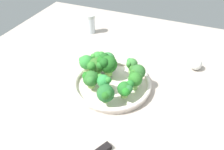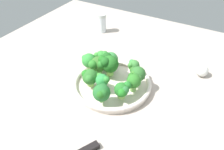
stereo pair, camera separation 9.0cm
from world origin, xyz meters
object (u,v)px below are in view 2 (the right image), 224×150
object	(u,v)px
broccoli_floret_6	(109,59)
bowl	(112,84)
broccoli_floret_7	(137,74)
broccoli_floret_0	(133,66)
broccoli_floret_4	(102,80)
pepper_shaker	(102,23)
broccoli_floret_2	(123,90)
garlic_bulb	(202,71)
broccoli_floret_10	(134,81)
broccoli_floret_5	(90,77)
broccoli_floret_1	(108,63)
broccoli_floret_3	(89,60)
broccoli_floret_8	(101,57)
broccoli_floret_9	(97,65)
broccoli_floret_11	(102,93)

from	to	relation	value
broccoli_floret_6	bowl	bearing A→B (deg)	36.60
broccoli_floret_7	broccoli_floret_0	bearing A→B (deg)	-142.04
broccoli_floret_4	pepper_shaker	xyz separation A→B (cm)	(-41.87, -25.97, -1.68)
broccoli_floret_2	garlic_bulb	xyz separation A→B (cm)	(-30.30, 19.85, -4.07)
pepper_shaker	broccoli_floret_2	bearing A→B (deg)	38.92
broccoli_floret_6	broccoli_floret_10	world-z (taller)	same
broccoli_floret_5	pepper_shaker	size ratio (longest dim) A/B	0.68
bowl	broccoli_floret_1	bearing A→B (deg)	-132.33
broccoli_floret_1	broccoli_floret_6	bearing A→B (deg)	-154.73
broccoli_floret_6	pepper_shaker	bearing A→B (deg)	-143.73
broccoli_floret_1	broccoli_floret_7	size ratio (longest dim) A/B	1.16
broccoli_floret_3	garlic_bulb	world-z (taller)	broccoli_floret_3
broccoli_floret_5	broccoli_floret_8	distance (cm)	12.97
broccoli_floret_3	broccoli_floret_10	bearing A→B (deg)	83.32
broccoli_floret_9	broccoli_floret_10	bearing A→B (deg)	84.11
broccoli_floret_6	broccoli_floret_2	bearing A→B (deg)	44.03
broccoli_floret_11	garlic_bulb	world-z (taller)	broccoli_floret_11
bowl	broccoli_floret_4	size ratio (longest dim) A/B	4.89
broccoli_floret_3	broccoli_floret_1	bearing A→B (deg)	98.88
broccoli_floret_3	broccoli_floret_2	bearing A→B (deg)	67.07
broccoli_floret_1	broccoli_floret_4	bearing A→B (deg)	16.45
broccoli_floret_4	broccoli_floret_5	bearing A→B (deg)	-80.69
broccoli_floret_2	broccoli_floret_4	bearing A→B (deg)	-96.70
broccoli_floret_2	broccoli_floret_8	xyz separation A→B (cm)	(-12.83, -16.46, 0.58)
broccoli_floret_7	pepper_shaker	xyz separation A→B (cm)	(-33.66, -35.56, -2.41)
broccoli_floret_0	broccoli_floret_4	size ratio (longest dim) A/B	1.04
bowl	broccoli_floret_3	world-z (taller)	broccoli_floret_3
bowl	pepper_shaker	bearing A→B (deg)	-143.66
broccoli_floret_4	broccoli_floret_8	bearing A→B (deg)	-146.54
broccoli_floret_5	broccoli_floret_8	xyz separation A→B (cm)	(-12.56, -3.22, 0.38)
broccoli_floret_3	broccoli_floret_5	distance (cm)	9.69
broccoli_floret_5	broccoli_floret_11	world-z (taller)	broccoli_floret_11
broccoli_floret_8	broccoli_floret_2	bearing A→B (deg)	52.07
broccoli_floret_1	broccoli_floret_3	distance (cm)	8.04
bowl	pepper_shaker	xyz separation A→B (cm)	(-36.90, -27.15, 3.38)
broccoli_floret_8	broccoli_floret_10	size ratio (longest dim) A/B	0.97
broccoli_floret_3	bowl	bearing A→B (deg)	79.88
bowl	pepper_shaker	size ratio (longest dim) A/B	3.05
bowl	garlic_bulb	size ratio (longest dim) A/B	6.02
broccoli_floret_5	broccoli_floret_8	bearing A→B (deg)	-165.62
pepper_shaker	broccoli_floret_11	bearing A→B (deg)	31.71
broccoli_floret_8	broccoli_floret_10	distance (cm)	19.36
broccoli_floret_1	broccoli_floret_6	xyz separation A→B (cm)	(-4.31, -2.04, -1.29)
broccoli_floret_0	broccoli_floret_7	world-z (taller)	broccoli_floret_7
broccoli_floret_5	broccoli_floret_7	xyz separation A→B (cm)	(-8.95, 14.17, 0.58)
broccoli_floret_2	broccoli_floret_11	bearing A→B (deg)	-45.71
broccoli_floret_6	broccoli_floret_7	xyz separation A→B (cm)	(4.37, 14.06, 0.50)
broccoli_floret_1	broccoli_floret_8	xyz separation A→B (cm)	(-3.56, -5.37, -0.99)
broccoli_floret_2	broccoli_floret_4	size ratio (longest dim) A/B	1.04
broccoli_floret_7	broccoli_floret_8	xyz separation A→B (cm)	(-3.61, -17.39, -0.21)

